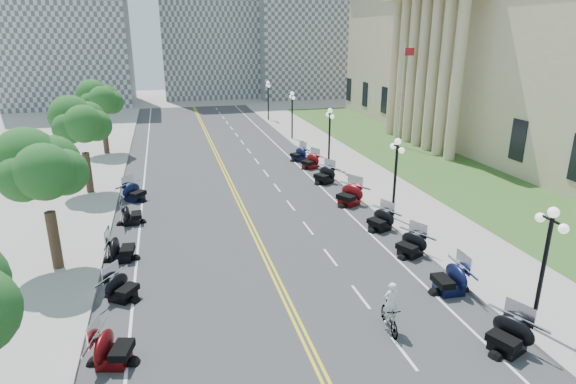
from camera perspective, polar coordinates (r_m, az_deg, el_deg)
ground at (r=24.14m, az=-2.23°, el=-8.59°), size 160.00×160.00×0.00m
road at (r=33.22m, az=-5.90°, el=-0.94°), size 16.00×90.00×0.01m
centerline_yellow_a at (r=33.20m, az=-6.11°, el=-0.94°), size 0.12×90.00×0.00m
centerline_yellow_b at (r=33.23m, az=-5.70°, el=-0.91°), size 0.12×90.00×0.00m
edge_line_north at (r=34.66m, az=4.61°, el=-0.06°), size 0.12×90.00×0.00m
edge_line_south at (r=32.97m, az=-16.96°, el=-1.80°), size 0.12×90.00×0.00m
lane_dash_4 at (r=18.66m, az=13.57°, el=-18.06°), size 0.12×2.00×0.00m
lane_dash_5 at (r=21.65m, az=8.61°, el=-12.17°), size 0.12×2.00×0.00m
lane_dash_6 at (r=24.92m, az=5.05°, el=-7.70°), size 0.12×2.00×0.00m
lane_dash_7 at (r=28.38m, az=2.38°, el=-4.28°), size 0.12×2.00×0.00m
lane_dash_8 at (r=31.96m, az=0.33°, el=-1.61°), size 0.12×2.00×0.00m
lane_dash_9 at (r=35.64m, az=-1.31°, el=0.52°), size 0.12×2.00×0.00m
lane_dash_10 at (r=39.38m, az=-2.63°, el=2.25°), size 0.12×2.00×0.00m
lane_dash_11 at (r=43.16m, az=-3.73°, el=3.68°), size 0.12×2.00×0.00m
lane_dash_12 at (r=46.98m, az=-4.65°, el=4.88°), size 0.12×2.00×0.00m
lane_dash_13 at (r=50.83m, az=-5.44°, el=5.89°), size 0.12×2.00×0.00m
lane_dash_14 at (r=54.70m, az=-6.12°, el=6.76°), size 0.12×2.00×0.00m
lane_dash_15 at (r=58.59m, az=-6.71°, el=7.51°), size 0.12×2.00×0.00m
lane_dash_16 at (r=62.49m, az=-7.23°, el=8.17°), size 0.12×2.00×0.00m
lane_dash_17 at (r=66.40m, az=-7.68°, el=8.75°), size 0.12×2.00×0.00m
lane_dash_18 at (r=70.32m, az=-8.09°, el=9.27°), size 0.12×2.00×0.00m
lane_dash_19 at (r=74.26m, az=-8.46°, el=9.73°), size 0.12×2.00×0.00m
sidewalk_north at (r=36.13m, az=10.77°, el=0.55°), size 5.00×90.00×0.15m
sidewalk_south at (r=33.45m, az=-23.98°, el=-2.23°), size 5.00×90.00×0.15m
lawn at (r=46.10m, az=14.54°, el=4.13°), size 9.00×60.00×0.10m
civic_building at (r=56.44m, az=26.74°, el=14.44°), size 26.00×51.00×17.80m
distant_block_a at (r=84.17m, az=-24.99°, el=18.18°), size 18.00×14.00×26.00m
distant_block_b at (r=89.54m, az=-9.60°, el=20.75°), size 16.00×12.00×30.00m
distant_block_c at (r=90.02m, az=2.83°, el=18.41°), size 20.00×14.00×22.00m
street_lamp_1 at (r=20.25m, az=27.95°, el=-8.25°), size 0.50×1.20×4.90m
street_lamp_2 at (r=29.45m, az=12.57°, el=1.48°), size 0.50×1.20×4.90m
street_lamp_3 at (r=40.15m, az=4.92°, el=6.33°), size 0.50×1.20×4.90m
street_lamp_4 at (r=51.43m, az=0.49°, el=9.06°), size 0.50×1.20×4.90m
street_lamp_5 at (r=62.98m, az=-2.36°, el=10.76°), size 0.50×1.20×4.90m
flagpole at (r=48.91m, az=13.28°, el=10.93°), size 1.10×0.20×10.00m
tree_2 at (r=24.50m, az=-26.98°, el=1.71°), size 4.80×4.80×9.20m
tree_3 at (r=36.02m, az=-23.22°, el=7.01°), size 4.80×4.80×9.20m
tree_4 at (r=47.78m, az=-21.27°, el=9.72°), size 4.80×4.80×9.20m
motorcycle_n_3 at (r=19.60m, az=24.70°, el=-15.01°), size 2.62×2.62×1.40m
motorcycle_n_4 at (r=22.57m, az=18.63°, el=-9.58°), size 2.15×2.15×1.45m
motorcycle_n_5 at (r=25.55m, az=14.35°, el=-5.92°), size 2.58×2.58×1.35m
motorcycle_n_6 at (r=28.41m, az=10.89°, el=-3.14°), size 2.52×2.52×1.35m
motorcycle_n_7 at (r=32.13m, az=7.27°, el=-0.23°), size 3.00×3.00×1.53m
motorcycle_n_8 at (r=36.68m, az=4.34°, el=2.15°), size 2.75×2.75×1.43m
motorcycle_n_9 at (r=40.67m, az=2.63°, el=3.75°), size 2.56×2.56×1.36m
motorcycle_n_10 at (r=43.16m, az=1.23°, el=4.59°), size 2.39×2.39×1.30m
motorcycle_s_4 at (r=18.36m, az=-20.09°, el=-16.84°), size 2.40×2.40×1.37m
motorcycle_s_5 at (r=22.14m, az=-19.10°, el=-10.49°), size 2.50×2.50×1.26m
motorcycle_s_6 at (r=25.67m, az=-19.21°, el=-6.24°), size 2.14×2.14×1.39m
motorcycle_s_7 at (r=30.27m, az=-18.10°, el=-2.44°), size 1.91×1.91×1.30m
motorcycle_s_8 at (r=34.34m, az=-17.75°, el=0.10°), size 2.74×2.74×1.36m
bicycle at (r=19.44m, az=11.94°, el=-14.35°), size 0.75×1.91×1.12m
cyclist_rider at (r=18.72m, az=12.23°, el=-10.69°), size 0.62×0.41×1.71m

